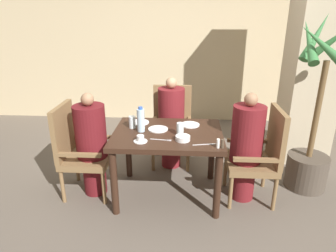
{
  "coord_description": "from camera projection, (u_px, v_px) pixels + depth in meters",
  "views": [
    {
      "loc": [
        0.18,
        -2.78,
        1.85
      ],
      "look_at": [
        0.0,
        0.04,
        0.78
      ],
      "focal_mm": 32.0,
      "sensor_mm": 36.0,
      "label": 1
    }
  ],
  "objects": [
    {
      "name": "ground_plane",
      "position": [
        168.0,
        194.0,
        3.26
      ],
      "size": [
        16.0,
        16.0,
        0.0
      ],
      "primitive_type": "plane",
      "color": "#60564C"
    },
    {
      "name": "wall_back",
      "position": [
        177.0,
        41.0,
        5.08
      ],
      "size": [
        8.0,
        0.06,
        2.8
      ],
      "color": "#C6B289",
      "rests_on": "ground_plane"
    },
    {
      "name": "pillar_stone",
      "position": [
        314.0,
        56.0,
        3.67
      ],
      "size": [
        0.58,
        0.58,
        2.7
      ],
      "color": "#BCAD8E",
      "rests_on": "ground_plane"
    },
    {
      "name": "dining_table",
      "position": [
        168.0,
        142.0,
        3.04
      ],
      "size": [
        1.09,
        0.84,
        0.73
      ],
      "color": "#331E14",
      "rests_on": "ground_plane"
    },
    {
      "name": "chair_left_side",
      "position": [
        78.0,
        149.0,
        3.14
      ],
      "size": [
        0.49,
        0.49,
        0.98
      ],
      "color": "brown",
      "rests_on": "ground_plane"
    },
    {
      "name": "diner_in_left_chair",
      "position": [
        92.0,
        144.0,
        3.11
      ],
      "size": [
        0.32,
        0.32,
        1.12
      ],
      "color": "#5B1419",
      "rests_on": "ground_plane"
    },
    {
      "name": "chair_far_side",
      "position": [
        172.0,
        124.0,
        3.84
      ],
      "size": [
        0.49,
        0.49,
        0.98
      ],
      "color": "brown",
      "rests_on": "ground_plane"
    },
    {
      "name": "diner_in_far_chair",
      "position": [
        171.0,
        122.0,
        3.68
      ],
      "size": [
        0.32,
        0.32,
        1.14
      ],
      "color": "maroon",
      "rests_on": "ground_plane"
    },
    {
      "name": "chair_right_side",
      "position": [
        260.0,
        154.0,
        3.02
      ],
      "size": [
        0.49,
        0.49,
        0.98
      ],
      "color": "brown",
      "rests_on": "ground_plane"
    },
    {
      "name": "diner_in_right_chair",
      "position": [
        246.0,
        147.0,
        3.01
      ],
      "size": [
        0.32,
        0.32,
        1.14
      ],
      "color": "maroon",
      "rests_on": "ground_plane"
    },
    {
      "name": "potted_palm",
      "position": [
        313.0,
        135.0,
        3.19
      ],
      "size": [
        0.67,
        0.68,
        1.87
      ],
      "color": "#4C4238",
      "rests_on": "ground_plane"
    },
    {
      "name": "plate_main_left",
      "position": [
        140.0,
        122.0,
        3.25
      ],
      "size": [
        0.2,
        0.2,
        0.01
      ],
      "color": "white",
      "rests_on": "dining_table"
    },
    {
      "name": "plate_main_right",
      "position": [
        190.0,
        125.0,
        3.19
      ],
      "size": [
        0.2,
        0.2,
        0.01
      ],
      "color": "white",
      "rests_on": "dining_table"
    },
    {
      "name": "plate_dessert_center",
      "position": [
        158.0,
        129.0,
        3.07
      ],
      "size": [
        0.2,
        0.2,
        0.01
      ],
      "color": "white",
      "rests_on": "dining_table"
    },
    {
      "name": "teacup_with_saucer",
      "position": [
        140.0,
        139.0,
        2.78
      ],
      "size": [
        0.13,
        0.13,
        0.06
      ],
      "color": "white",
      "rests_on": "dining_table"
    },
    {
      "name": "bowl_small",
      "position": [
        183.0,
        138.0,
        2.8
      ],
      "size": [
        0.14,
        0.14,
        0.05
      ],
      "color": "white",
      "rests_on": "dining_table"
    },
    {
      "name": "water_bottle",
      "position": [
        141.0,
        120.0,
        2.99
      ],
      "size": [
        0.08,
        0.08,
        0.26
      ],
      "color": "silver",
      "rests_on": "dining_table"
    },
    {
      "name": "glass_tall_near",
      "position": [
        132.0,
        122.0,
        3.1
      ],
      "size": [
        0.07,
        0.07,
        0.13
      ],
      "color": "silver",
      "rests_on": "dining_table"
    },
    {
      "name": "glass_tall_mid",
      "position": [
        180.0,
        129.0,
        2.91
      ],
      "size": [
        0.07,
        0.07,
        0.13
      ],
      "color": "silver",
      "rests_on": "dining_table"
    },
    {
      "name": "salt_shaker",
      "position": [
        218.0,
        143.0,
        2.64
      ],
      "size": [
        0.03,
        0.03,
        0.09
      ],
      "color": "white",
      "rests_on": "dining_table"
    },
    {
      "name": "pepper_shaker",
      "position": [
        222.0,
        144.0,
        2.64
      ],
      "size": [
        0.03,
        0.03,
        0.08
      ],
      "color": "#4C3D2D",
      "rests_on": "dining_table"
    },
    {
      "name": "fork_beside_plate",
      "position": [
        163.0,
        140.0,
        2.82
      ],
      "size": [
        0.2,
        0.04,
        0.0
      ],
      "color": "silver",
      "rests_on": "dining_table"
    },
    {
      "name": "knife_beside_plate",
      "position": [
        205.0,
        144.0,
        2.72
      ],
      "size": [
        0.21,
        0.05,
        0.0
      ],
      "color": "silver",
      "rests_on": "dining_table"
    }
  ]
}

